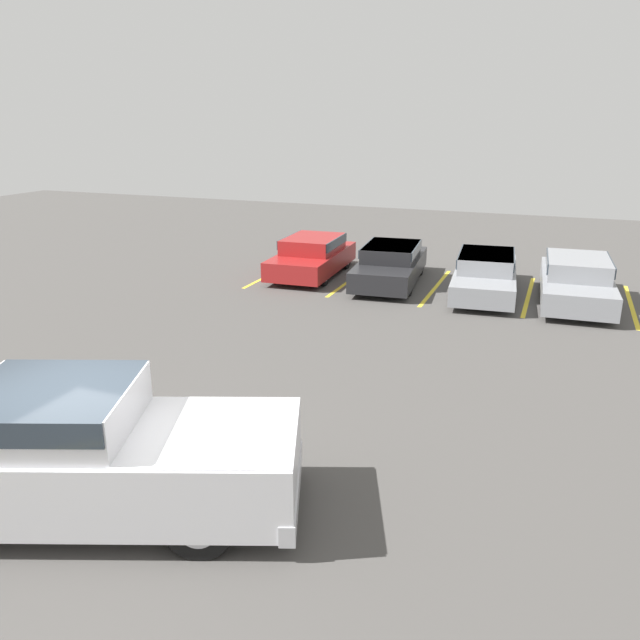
# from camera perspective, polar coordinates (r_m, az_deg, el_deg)

# --- Properties ---
(ground_plane) EXTENTS (60.00, 60.00, 0.00)m
(ground_plane) POSITION_cam_1_polar(r_m,az_deg,el_deg) (9.17, -19.82, -16.07)
(ground_plane) COLOR #4C4947
(stall_stripe_a) EXTENTS (0.12, 4.59, 0.01)m
(stall_stripe_a) POSITION_cam_1_polar(r_m,az_deg,el_deg) (21.26, -4.13, 4.40)
(stall_stripe_a) COLOR yellow
(stall_stripe_a) RESTS_ON ground_plane
(stall_stripe_b) EXTENTS (0.12, 4.59, 0.01)m
(stall_stripe_b) POSITION_cam_1_polar(r_m,az_deg,el_deg) (20.27, 2.90, 3.74)
(stall_stripe_b) COLOR yellow
(stall_stripe_b) RESTS_ON ground_plane
(stall_stripe_c) EXTENTS (0.12, 4.59, 0.01)m
(stall_stripe_c) POSITION_cam_1_polar(r_m,az_deg,el_deg) (19.61, 10.53, 2.97)
(stall_stripe_c) COLOR yellow
(stall_stripe_c) RESTS_ON ground_plane
(stall_stripe_d) EXTENTS (0.12, 4.59, 0.01)m
(stall_stripe_d) POSITION_cam_1_polar(r_m,az_deg,el_deg) (19.32, 18.52, 2.10)
(stall_stripe_d) COLOR yellow
(stall_stripe_d) RESTS_ON ground_plane
(stall_stripe_e) EXTENTS (0.12, 4.59, 0.01)m
(stall_stripe_e) POSITION_cam_1_polar(r_m,az_deg,el_deg) (19.41, 26.58, 1.18)
(stall_stripe_e) COLOR yellow
(stall_stripe_e) RESTS_ON ground_plane
(pickup_truck) EXTENTS (5.99, 3.88, 1.78)m
(pickup_truck) POSITION_cam_1_polar(r_m,az_deg,el_deg) (8.76, -21.02, -11.19)
(pickup_truck) COLOR silver
(pickup_truck) RESTS_ON ground_plane
(parked_sedan_a) EXTENTS (2.03, 4.34, 1.26)m
(parked_sedan_a) POSITION_cam_1_polar(r_m,az_deg,el_deg) (20.75, -0.71, 5.99)
(parked_sedan_a) COLOR maroon
(parked_sedan_a) RESTS_ON ground_plane
(parked_sedan_b) EXTENTS (2.18, 4.69, 1.21)m
(parked_sedan_b) POSITION_cam_1_polar(r_m,az_deg,el_deg) (19.80, 6.47, 5.23)
(parked_sedan_b) COLOR #232326
(parked_sedan_b) RESTS_ON ground_plane
(parked_sedan_c) EXTENTS (2.13, 4.93, 1.19)m
(parked_sedan_c) POSITION_cam_1_polar(r_m,az_deg,el_deg) (19.15, 14.88, 4.28)
(parked_sedan_c) COLOR gray
(parked_sedan_c) RESTS_ON ground_plane
(parked_sedan_d) EXTENTS (2.07, 4.73, 1.27)m
(parked_sedan_d) POSITION_cam_1_polar(r_m,az_deg,el_deg) (18.97, 22.40, 3.51)
(parked_sedan_d) COLOR gray
(parked_sedan_d) RESTS_ON ground_plane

